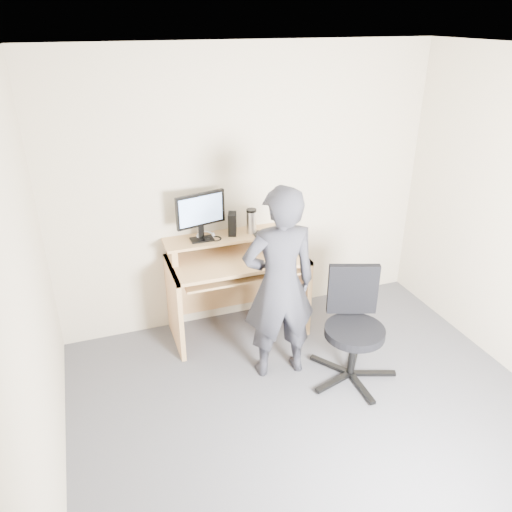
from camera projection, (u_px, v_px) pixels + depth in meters
ground at (327, 434)px, 3.53m from camera, size 3.50×3.50×0.00m
back_wall at (247, 191)px, 4.46m from camera, size 3.50×0.02×2.50m
ceiling at (360, 55)px, 2.43m from camera, size 3.50×3.50×0.02m
desk at (235, 275)px, 4.52m from camera, size 1.20×0.60×0.91m
monitor at (201, 213)px, 4.21m from camera, size 0.44×0.14×0.43m
external_drive at (232, 224)px, 4.40m from camera, size 0.11×0.15×0.20m
travel_mug at (251, 222)px, 4.44m from camera, size 0.10×0.10×0.20m
smartphone at (257, 234)px, 4.44m from camera, size 0.08×0.14×0.01m
charger at (206, 239)px, 4.30m from camera, size 0.06×0.05×0.03m
headphones at (205, 236)px, 4.38m from camera, size 0.17×0.16×0.06m
keyboard at (237, 272)px, 4.32m from camera, size 0.46×0.19×0.03m
mouse at (276, 256)px, 4.37m from camera, size 0.11×0.08×0.04m
office_chair at (354, 322)px, 3.93m from camera, size 0.72×0.69×0.90m
person at (279, 285)px, 3.83m from camera, size 0.61×0.43×1.61m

